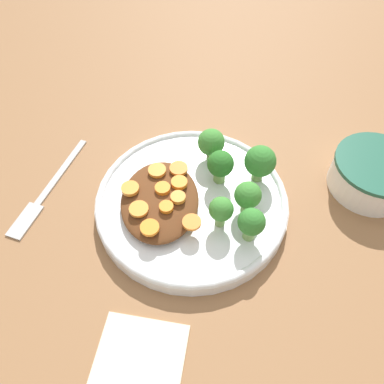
# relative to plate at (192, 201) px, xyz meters

# --- Properties ---
(ground_plane) EXTENTS (4.00, 4.00, 0.00)m
(ground_plane) POSITION_rel_plate_xyz_m (0.00, 0.00, -0.01)
(ground_plane) COLOR #8C603D
(plate) EXTENTS (0.27, 0.27, 0.03)m
(plate) POSITION_rel_plate_xyz_m (0.00, 0.00, 0.00)
(plate) COLOR white
(plate) RESTS_ON ground_plane
(dip_bowl) EXTENTS (0.12, 0.12, 0.05)m
(dip_bowl) POSITION_rel_plate_xyz_m (0.04, -0.27, 0.02)
(dip_bowl) COLOR white
(dip_bowl) RESTS_ON ground_plane
(stew_mound) EXTENTS (0.14, 0.11, 0.02)m
(stew_mound) POSITION_rel_plate_xyz_m (-0.01, 0.04, 0.02)
(stew_mound) COLOR #5B3319
(stew_mound) RESTS_ON plate
(broccoli_floret_0) EXTENTS (0.04, 0.04, 0.05)m
(broccoli_floret_0) POSITION_rel_plate_xyz_m (-0.02, -0.07, 0.04)
(broccoli_floret_0) COLOR #759E51
(broccoli_floret_0) RESTS_ON plate
(broccoli_floret_1) EXTENTS (0.04, 0.04, 0.05)m
(broccoli_floret_1) POSITION_rel_plate_xyz_m (0.03, -0.04, 0.04)
(broccoli_floret_1) COLOR #759E51
(broccoli_floret_1) RESTS_ON plate
(broccoli_floret_2) EXTENTS (0.04, 0.04, 0.05)m
(broccoli_floret_2) POSITION_rel_plate_xyz_m (0.08, -0.03, 0.04)
(broccoli_floret_2) COLOR #7FA85B
(broccoli_floret_2) RESTS_ON plate
(broccoli_floret_3) EXTENTS (0.03, 0.03, 0.05)m
(broccoli_floret_3) POSITION_rel_plate_xyz_m (-0.04, -0.04, 0.04)
(broccoli_floret_3) COLOR #759E51
(broccoli_floret_3) RESTS_ON plate
(broccoli_floret_4) EXTENTS (0.04, 0.04, 0.05)m
(broccoli_floret_4) POSITION_rel_plate_xyz_m (-0.06, -0.07, 0.04)
(broccoli_floret_4) COLOR #759E51
(broccoli_floret_4) RESTS_ON plate
(broccoli_floret_5) EXTENTS (0.04, 0.04, 0.06)m
(broccoli_floret_5) POSITION_rel_plate_xyz_m (0.04, -0.10, 0.04)
(broccoli_floret_5) COLOR #759E51
(broccoli_floret_5) RESTS_ON plate
(carrot_slice_0) EXTENTS (0.02, 0.02, 0.00)m
(carrot_slice_0) POSITION_rel_plate_xyz_m (-0.06, 0.05, 0.03)
(carrot_slice_0) COLOR orange
(carrot_slice_0) RESTS_ON stew_mound
(carrot_slice_1) EXTENTS (0.03, 0.03, 0.00)m
(carrot_slice_1) POSITION_rel_plate_xyz_m (-0.03, 0.07, 0.03)
(carrot_slice_1) COLOR orange
(carrot_slice_1) RESTS_ON stew_mound
(carrot_slice_2) EXTENTS (0.02, 0.02, 0.01)m
(carrot_slice_2) POSITION_rel_plate_xyz_m (-0.03, 0.03, 0.03)
(carrot_slice_2) COLOR orange
(carrot_slice_2) RESTS_ON stew_mound
(carrot_slice_3) EXTENTS (0.02, 0.02, 0.01)m
(carrot_slice_3) POSITION_rel_plate_xyz_m (-0.00, 0.08, 0.03)
(carrot_slice_3) COLOR orange
(carrot_slice_3) RESTS_ON stew_mound
(carrot_slice_4) EXTENTS (0.03, 0.03, 0.01)m
(carrot_slice_4) POSITION_rel_plate_xyz_m (0.03, 0.05, 0.03)
(carrot_slice_4) COLOR orange
(carrot_slice_4) RESTS_ON stew_mound
(carrot_slice_5) EXTENTS (0.02, 0.02, 0.00)m
(carrot_slice_5) POSITION_rel_plate_xyz_m (-0.05, 0.00, 0.03)
(carrot_slice_5) COLOR orange
(carrot_slice_5) RESTS_ON stew_mound
(carrot_slice_6) EXTENTS (0.03, 0.03, 0.00)m
(carrot_slice_6) POSITION_rel_plate_xyz_m (0.04, 0.02, 0.03)
(carrot_slice_6) COLOR orange
(carrot_slice_6) RESTS_ON stew_mound
(carrot_slice_7) EXTENTS (0.02, 0.02, 0.01)m
(carrot_slice_7) POSITION_rel_plate_xyz_m (0.01, 0.02, 0.03)
(carrot_slice_7) COLOR orange
(carrot_slice_7) RESTS_ON stew_mound
(carrot_slice_8) EXTENTS (0.02, 0.02, 0.01)m
(carrot_slice_8) POSITION_rel_plate_xyz_m (-0.00, 0.04, 0.03)
(carrot_slice_8) COLOR orange
(carrot_slice_8) RESTS_ON stew_mound
(carrot_slice_9) EXTENTS (0.02, 0.02, 0.01)m
(carrot_slice_9) POSITION_rel_plate_xyz_m (-0.02, 0.02, 0.03)
(carrot_slice_9) COLOR orange
(carrot_slice_9) RESTS_ON stew_mound
(fork) EXTENTS (0.19, 0.08, 0.01)m
(fork) POSITION_rel_plate_xyz_m (0.02, 0.22, -0.01)
(fork) COLOR #B9B9B9
(fork) RESTS_ON ground_plane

